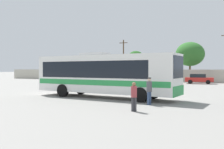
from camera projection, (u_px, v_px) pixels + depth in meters
name	position (u px, v px, depth m)	size (l,w,h in m)	color
ground_plane	(153.00, 89.00, 29.06)	(300.00, 300.00, 0.00)	gray
perimeter_wall	(182.00, 76.00, 44.36)	(80.00, 0.30, 2.20)	#B2AD9E
coach_bus_white_green	(103.00, 74.00, 20.55)	(12.16, 3.43, 3.62)	white
attendant_by_bus_door	(149.00, 89.00, 16.33)	(0.46, 0.46, 1.76)	#33476B
passenger_waiting_on_apron	(134.00, 95.00, 13.82)	(0.44, 0.44, 1.59)	#38383D
parked_car_leftmost_red	(95.00, 77.00, 47.94)	(4.21, 2.11, 1.47)	red
parked_car_second_grey	(128.00, 78.00, 44.44)	(4.23, 2.16, 1.46)	slate
parked_car_third_grey	(164.00, 78.00, 41.99)	(4.51, 2.10, 1.45)	slate
parked_car_rightmost_red	(199.00, 79.00, 39.55)	(4.27, 2.21, 1.52)	red
utility_pole_near	(123.00, 59.00, 52.39)	(1.80, 0.24, 8.25)	#4C3823
roadside_tree_left	(136.00, 58.00, 55.16)	(3.53, 3.53, 6.18)	brown
roadside_tree_midleft	(190.00, 54.00, 46.31)	(5.14, 5.14, 7.19)	brown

